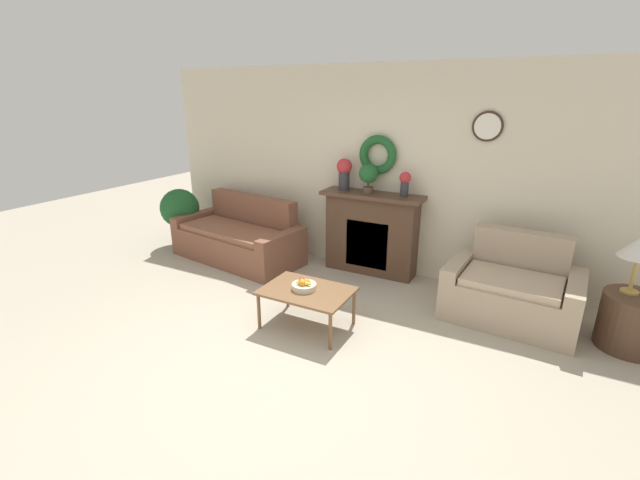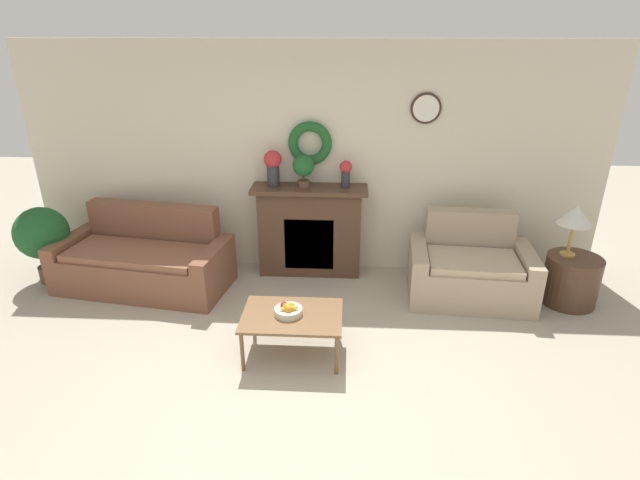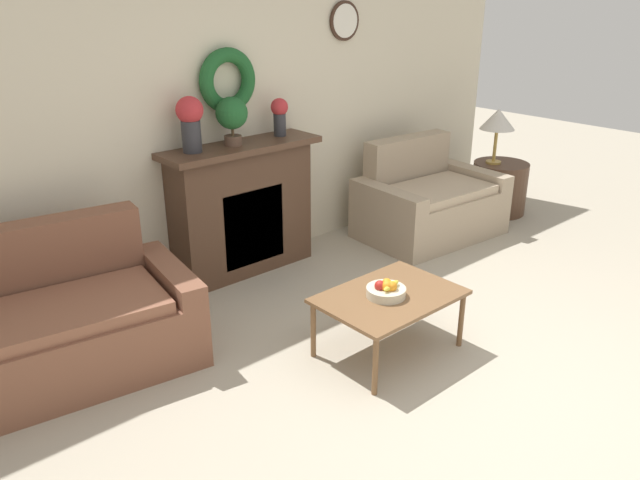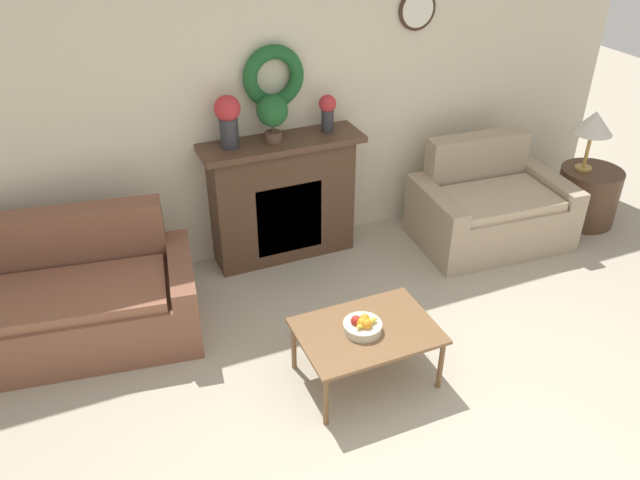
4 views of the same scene
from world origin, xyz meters
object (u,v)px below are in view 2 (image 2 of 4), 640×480
fireplace (310,230)px  couch_left (145,261)px  side_table_by_loveseat (571,280)px  potted_plant_floor_by_couch (42,235)px  fruit_bowl (288,310)px  vase_on_mantel_left (273,165)px  vase_on_mantel_right (346,172)px  table_lamp (576,216)px  potted_plant_on_mantel (303,167)px  coffee_table (292,318)px  loveseat_right (470,270)px

fireplace → couch_left: size_ratio=0.66×
fireplace → side_table_by_loveseat: 2.97m
couch_left → potted_plant_floor_by_couch: (-1.19, 0.05, 0.27)m
potted_plant_floor_by_couch → fruit_bowl: bearing=-23.1°
fruit_bowl → vase_on_mantel_left: 1.94m
vase_on_mantel_right → potted_plant_floor_by_couch: bearing=-173.3°
fruit_bowl → vase_on_mantel_right: bearing=74.0°
table_lamp → vase_on_mantel_left: (-3.25, 0.53, 0.35)m
fruit_bowl → potted_plant_on_mantel: bearing=89.9°
coffee_table → vase_on_mantel_right: (0.45, 1.70, 0.90)m
table_lamp → couch_left: bearing=179.2°
fireplace → fruit_bowl: size_ratio=5.28×
coffee_table → fruit_bowl: (-0.03, -0.00, 0.08)m
side_table_by_loveseat → coffee_table: bearing=-159.3°
fruit_bowl → loveseat_right: bearing=32.5°
side_table_by_loveseat → fireplace: bearing=168.7°
coffee_table → potted_plant_floor_by_couch: size_ratio=0.99×
fireplace → loveseat_right: fireplace is taller
couch_left → fruit_bowl: bearing=-25.7°
couch_left → fireplace: bearing=22.0°
loveseat_right → potted_plant_floor_by_couch: 4.92m
table_lamp → potted_plant_on_mantel: 2.96m
potted_plant_on_mantel → potted_plant_floor_by_couch: (-3.02, -0.39, -0.75)m
table_lamp → potted_plant_floor_by_couch: bearing=178.9°
fireplace → coffee_table: 1.70m
loveseat_right → fireplace: bearing=169.4°
fruit_bowl → fireplace: bearing=87.6°
vase_on_mantel_right → coffee_table: bearing=-104.9°
potted_plant_floor_by_couch → coffee_table: bearing=-22.8°
loveseat_right → vase_on_mantel_left: 2.52m
potted_plant_on_mantel → potted_plant_floor_by_couch: size_ratio=0.41×
couch_left → side_table_by_loveseat: couch_left is taller
fireplace → potted_plant_on_mantel: 0.78m
potted_plant_on_mantel → fireplace: bearing=12.4°
loveseat_right → vase_on_mantel_right: 1.78m
vase_on_mantel_left → fireplace: bearing=-0.7°
side_table_by_loveseat → table_lamp: 0.73m
couch_left → vase_on_mantel_right: (2.31, 0.46, 0.97)m
potted_plant_floor_by_couch → potted_plant_on_mantel: bearing=7.4°
loveseat_right → potted_plant_on_mantel: bearing=170.3°
fireplace → vase_on_mantel_left: (-0.42, 0.01, 0.79)m
table_lamp → vase_on_mantel_right: vase_on_mantel_right is taller
potted_plant_on_mantel → side_table_by_loveseat: bearing=-10.8°
fruit_bowl → potted_plant_floor_by_couch: potted_plant_floor_by_couch is taller
fruit_bowl → potted_plant_floor_by_couch: bearing=156.9°
loveseat_right → vase_on_mantel_left: (-2.24, 0.49, 1.03)m
loveseat_right → fruit_bowl: bearing=-143.2°
fruit_bowl → table_lamp: bearing=22.0°
vase_on_mantel_right → loveseat_right: bearing=-19.2°
vase_on_mantel_left → vase_on_mantel_right: (0.84, -0.00, -0.06)m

